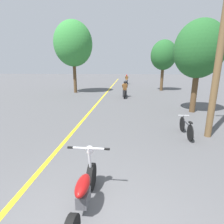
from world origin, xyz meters
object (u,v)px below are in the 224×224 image
Objects in this scene: motorcycle_foreground at (84,193)px; utility_pole at (222,35)px; roadside_tree_left at (73,44)px; motorcycle_rider_far at (127,81)px; roadside_tree_right_near at (199,50)px; bicycle_parked at (186,128)px; roadside_tree_right_far at (164,55)px; motorcycle_rider_lead at (125,91)px.

utility_pole is at bearing 45.97° from motorcycle_foreground.
roadside_tree_left is 11.58m from motorcycle_rider_far.
motorcycle_foreground is (-4.58, -7.86, -3.11)m from roadside_tree_right_near.
motorcycle_foreground is 1.24× the size of bicycle_parked.
roadside_tree_right_near is 5.24m from bicycle_parked.
bicycle_parked is at bearing -54.93° from roadside_tree_left.
roadside_tree_right_near is 2.57× the size of motorcycle_foreground.
roadside_tree_right_far is at bearing 84.01° from bicycle_parked.
roadside_tree_right_near is at bearing -37.60° from roadside_tree_left.
utility_pole is 1.40× the size of roadside_tree_right_near.
bicycle_parked is at bearing -111.83° from roadside_tree_right_near.
utility_pole is at bearing -80.52° from motorcycle_rider_far.
roadside_tree_right_far is at bearing 75.70° from motorcycle_foreground.
utility_pole is 4.45× the size of bicycle_parked.
motorcycle_foreground is (-4.44, -17.43, -3.38)m from roadside_tree_right_far.
motorcycle_rider_far reaches higher than motorcycle_rider_lead.
roadside_tree_left is 7.05m from motorcycle_rider_lead.
bicycle_parked is (-1.41, -13.44, -3.45)m from roadside_tree_right_far.
roadside_tree_right_near is 0.95× the size of roadside_tree_right_far.
roadside_tree_right_far is at bearing 14.91° from roadside_tree_left.
roadside_tree_right_far is 2.64× the size of motorcycle_rider_far.
motorcycle_rider_far reaches higher than motorcycle_foreground.
motorcycle_rider_lead reaches higher than motorcycle_foreground.
roadside_tree_right_near is at bearing -89.18° from roadside_tree_right_far.
motorcycle_rider_far is 20.64m from bicycle_parked.
roadside_tree_right_far is 9.50m from roadside_tree_left.
bicycle_parked is at bearing -82.86° from motorcycle_rider_far.
motorcycle_rider_far is 1.27× the size of bicycle_parked.
roadside_tree_right_near is 9.58m from roadside_tree_right_far.
roadside_tree_right_near reaches higher than motorcycle_foreground.
roadside_tree_right_far is 2.71× the size of motorcycle_foreground.
roadside_tree_right_far reaches higher than motorcycle_foreground.
roadside_tree_right_near is at bearing 79.68° from utility_pole.
roadside_tree_left is at bearing -118.56° from motorcycle_rider_far.
utility_pole is at bearing 1.22° from bicycle_parked.
motorcycle_rider_far is (-3.98, 7.04, -3.25)m from roadside_tree_right_far.
roadside_tree_left reaches higher than motorcycle_rider_far.
roadside_tree_right_near is 17.37m from motorcycle_rider_far.
motorcycle_foreground is 5.02m from bicycle_parked.
roadside_tree_right_near is (0.70, 3.85, -0.14)m from utility_pole.
motorcycle_foreground is at bearing -127.19° from bicycle_parked.
utility_pole is 13.98m from roadside_tree_left.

